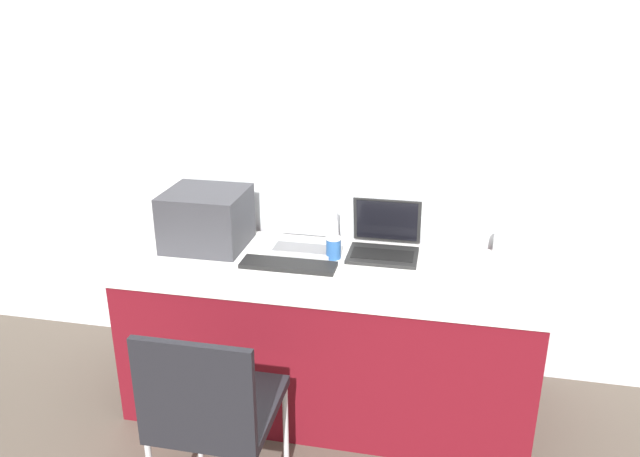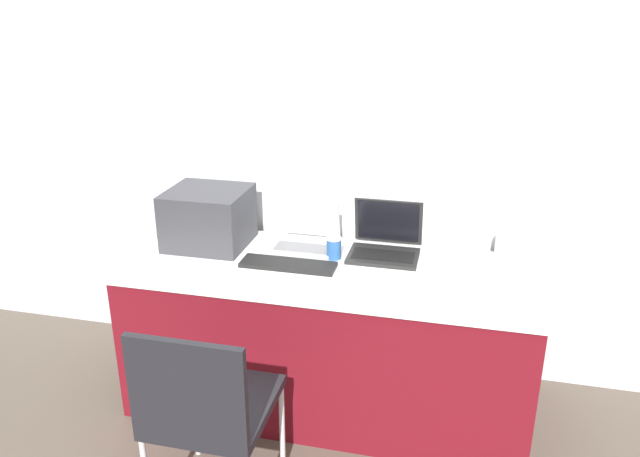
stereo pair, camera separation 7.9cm
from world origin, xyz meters
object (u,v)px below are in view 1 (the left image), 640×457
Objects in this scene: printer at (206,217)px; chair at (212,407)px; laptop_right at (384,242)px; laptop_left at (304,237)px; coffee_cup at (334,248)px; metal_pitcher at (504,241)px; external_keyboard at (288,265)px.

printer reaches higher than chair.
chair is (-0.52, -1.06, -0.28)m from laptop_right.
coffee_cup is (0.18, -0.11, 0.00)m from laptop_left.
laptop_right is (0.41, 0.00, 0.01)m from laptop_left.
metal_pitcher reaches higher than coffee_cup.
laptop_right is at bearing 26.57° from coffee_cup.
coffee_cup is (0.67, -0.03, -0.10)m from printer.
coffee_cup is at bearing 36.87° from external_keyboard.
coffee_cup is 0.55× the size of metal_pitcher.
external_keyboard is 4.18× the size of coffee_cup.
coffee_cup is (-0.23, -0.12, -0.00)m from laptop_right.
coffee_cup is 1.03m from chair.
laptop_left is 2.88× the size of coffee_cup.
coffee_cup is at bearing -168.09° from metal_pitcher.
laptop_left is 1.10m from chair.
chair is at bearing -116.22° from laptop_right.
metal_pitcher is at bearing 11.91° from coffee_cup.
printer is 1.11m from chair.
metal_pitcher is at bearing 17.51° from external_keyboard.
laptop_left is at bearing -179.66° from laptop_right.
laptop_right reaches higher than metal_pitcher.
laptop_right is (0.90, 0.09, -0.10)m from printer.
laptop_left is 0.41m from laptop_right.
laptop_right is 1.21m from chair.
external_keyboard is (0.47, -0.17, -0.15)m from printer.
printer is 3.63× the size of coffee_cup.
laptop_left reaches higher than chair.
printer is 0.52m from external_keyboard.
coffee_cup is at bearing -2.46° from printer.
external_keyboard is 0.52× the size of chair.
printer is 1.16× the size of laptop_right.
laptop_right is at bearing 0.34° from laptop_left.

